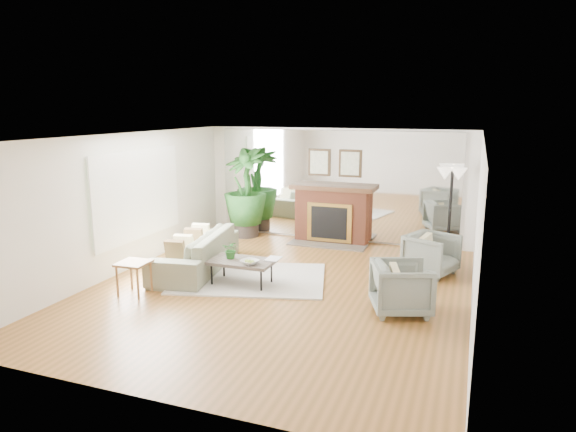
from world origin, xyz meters
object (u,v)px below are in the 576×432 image
at_px(sofa, 196,251).
at_px(armchair_front, 402,288).
at_px(fireplace, 332,213).
at_px(armchair_back, 431,254).
at_px(coffee_table, 242,262).
at_px(potted_ficus, 245,190).
at_px(floor_lamp, 451,181).
at_px(side_table, 134,267).

bearing_deg(sofa, armchair_front, 69.68).
xyz_separation_m(fireplace, armchair_back, (2.28, -1.56, -0.29)).
height_order(coffee_table, potted_ficus, potted_ficus).
xyz_separation_m(fireplace, sofa, (-1.80, -2.81, -0.31)).
bearing_deg(armchair_back, floor_lamp, 15.25).
distance_m(fireplace, armchair_back, 2.78).
height_order(armchair_front, floor_lamp, floor_lamp).
bearing_deg(armchair_back, coffee_table, 143.18).
height_order(fireplace, side_table, fireplace).
xyz_separation_m(coffee_table, armchair_back, (2.95, 1.69, -0.03)).
distance_m(armchair_back, side_table, 5.13).
relative_size(armchair_back, potted_ficus, 0.40).
distance_m(coffee_table, sofa, 1.22).
xyz_separation_m(coffee_table, potted_ficus, (-1.35, 3.10, 0.70)).
relative_size(fireplace, side_table, 3.82).
bearing_deg(side_table, floor_lamp, 41.86).
relative_size(fireplace, potted_ficus, 1.00).
height_order(armchair_back, armchair_front, armchair_front).
height_order(fireplace, sofa, fireplace).
distance_m(armchair_back, potted_ficus, 4.58).
bearing_deg(floor_lamp, sofa, -148.20).
bearing_deg(armchair_front, floor_lamp, -27.70).
bearing_deg(floor_lamp, armchair_back, -98.04).
relative_size(fireplace, sofa, 0.85).
bearing_deg(armchair_back, sofa, 130.31).
relative_size(armchair_back, floor_lamp, 0.46).
bearing_deg(side_table, potted_ficus, 89.01).
relative_size(side_table, floor_lamp, 0.30).
bearing_deg(coffee_table, armchair_back, 29.88).
height_order(fireplace, coffee_table, fireplace).
xyz_separation_m(fireplace, coffee_table, (-0.66, -3.26, -0.26)).
bearing_deg(sofa, floor_lamp, 112.18).
bearing_deg(coffee_table, sofa, 158.67).
distance_m(coffee_table, armchair_back, 3.40).
bearing_deg(fireplace, coffee_table, -101.53).
relative_size(sofa, floor_lamp, 1.36).
bearing_deg(armchair_back, potted_ficus, 95.20).
xyz_separation_m(sofa, armchair_front, (3.83, -0.72, 0.02)).
height_order(fireplace, floor_lamp, fireplace).
height_order(armchair_front, potted_ficus, potted_ficus).
bearing_deg(fireplace, potted_ficus, -175.49).
xyz_separation_m(coffee_table, side_table, (-1.42, -0.99, 0.05)).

